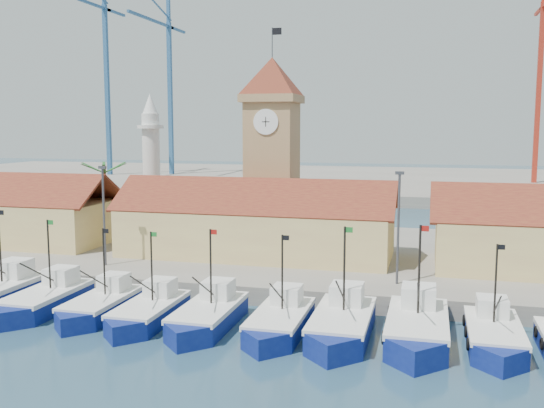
# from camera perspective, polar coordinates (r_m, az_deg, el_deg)

# --- Properties ---
(ground) EXTENTS (400.00, 400.00, 0.00)m
(ground) POSITION_cam_1_polar(r_m,az_deg,el_deg) (42.17, -9.18, -12.18)
(ground) COLOR navy
(ground) RESTS_ON ground
(quay) EXTENTS (140.00, 32.00, 1.50)m
(quay) POSITION_cam_1_polar(r_m,az_deg,el_deg) (63.85, -0.44, -4.69)
(quay) COLOR gray
(quay) RESTS_ON ground
(terminal) EXTENTS (240.00, 80.00, 2.00)m
(terminal) POSITION_cam_1_polar(r_m,az_deg,el_deg) (147.77, 8.31, 2.14)
(terminal) COLOR gray
(terminal) RESTS_ON ground
(boat_1) EXTENTS (3.54, 9.70, 7.34)m
(boat_1) POSITION_cam_1_polar(r_m,az_deg,el_deg) (49.88, -20.67, -8.58)
(boat_1) COLOR navy
(boat_1) RESTS_ON ground
(boat_2) EXTENTS (3.31, 9.07, 6.87)m
(boat_2) POSITION_cam_1_polar(r_m,az_deg,el_deg) (47.29, -15.91, -9.31)
(boat_2) COLOR navy
(boat_2) RESTS_ON ground
(boat_3) EXTENTS (3.33, 9.12, 6.90)m
(boat_3) POSITION_cam_1_polar(r_m,az_deg,el_deg) (44.87, -11.63, -10.08)
(boat_3) COLOR navy
(boat_3) RESTS_ON ground
(boat_4) EXTENTS (3.51, 9.61, 7.27)m
(boat_4) POSITION_cam_1_polar(r_m,az_deg,el_deg) (43.24, -6.15, -10.58)
(boat_4) COLOR navy
(boat_4) RESTS_ON ground
(boat_5) EXTENTS (3.42, 9.36, 7.08)m
(boat_5) POSITION_cam_1_polar(r_m,az_deg,el_deg) (41.82, 0.67, -11.19)
(boat_5) COLOR navy
(boat_5) RESTS_ON ground
(boat_6) EXTENTS (3.77, 10.32, 7.81)m
(boat_6) POSITION_cam_1_polar(r_m,az_deg,el_deg) (41.30, 6.55, -11.37)
(boat_6) COLOR navy
(boat_6) RESTS_ON ground
(boat_7) EXTENTS (3.89, 10.66, 8.06)m
(boat_7) POSITION_cam_1_polar(r_m,az_deg,el_deg) (41.27, 13.50, -11.50)
(boat_7) COLOR navy
(boat_7) RESTS_ON ground
(boat_8) EXTENTS (3.36, 9.22, 6.97)m
(boat_8) POSITION_cam_1_polar(r_m,az_deg,el_deg) (41.69, 20.21, -11.73)
(boat_8) COLOR navy
(boat_8) RESTS_ON ground
(hall_center) EXTENTS (27.04, 10.13, 7.61)m
(hall_center) POSITION_cam_1_polar(r_m,az_deg,el_deg) (59.46, -1.45, -2.41)
(hall_center) COLOR #E0CC7B
(hall_center) RESTS_ON quay
(clock_tower) EXTENTS (5.80, 5.80, 22.70)m
(clock_tower) POSITION_cam_1_polar(r_m,az_deg,el_deg) (64.43, 0.02, 5.47)
(clock_tower) COLOR #A77F56
(clock_tower) RESTS_ON quay
(minaret) EXTENTS (3.00, 3.00, 16.30)m
(minaret) POSITION_cam_1_polar(r_m,az_deg,el_deg) (71.64, -11.28, 3.72)
(minaret) COLOR silver
(minaret) RESTS_ON quay
(palm_tree) EXTENTS (5.60, 5.03, 8.39)m
(palm_tree) POSITION_cam_1_polar(r_m,az_deg,el_deg) (72.52, -15.46, 0.88)
(palm_tree) COLOR brown
(palm_tree) RESTS_ON quay
(lamp_posts) EXTENTS (80.70, 0.25, 9.03)m
(lamp_posts) POSITION_cam_1_polar(r_m,az_deg,el_deg) (51.37, -3.40, -1.14)
(lamp_posts) COLOR #3F3F44
(lamp_posts) RESTS_ON quay
(crane_blue_far) EXTENTS (1.00, 33.65, 48.97)m
(crane_blue_far) POSITION_cam_1_polar(r_m,az_deg,el_deg) (158.79, -15.58, 12.50)
(crane_blue_far) COLOR #2D5D8C
(crane_blue_far) RESTS_ON terminal
(crane_blue_near) EXTENTS (1.00, 31.22, 45.01)m
(crane_blue_near) POSITION_cam_1_polar(r_m,az_deg,el_deg) (157.60, -9.78, 11.83)
(crane_blue_near) COLOR #2D5D8C
(crane_blue_near) RESTS_ON terminal
(crane_red_right) EXTENTS (1.00, 34.99, 45.13)m
(crane_red_right) POSITION_cam_1_polar(r_m,az_deg,el_deg) (141.96, 24.03, 12.00)
(crane_red_right) COLOR #AD2A1A
(crane_red_right) RESTS_ON terminal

